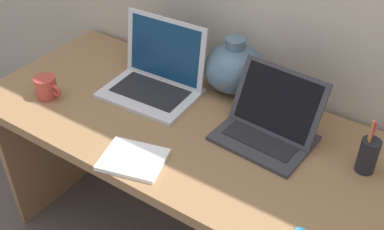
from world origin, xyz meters
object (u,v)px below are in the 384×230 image
object	(u,v)px
coffee_mug	(47,87)
pen_cup	(368,155)
laptop_right	(270,121)
green_vase	(234,68)
laptop_left	(157,73)
notebook_stack	(133,159)

from	to	relation	value
coffee_mug	pen_cup	world-z (taller)	pen_cup
laptop_right	green_vase	bearing A→B (deg)	143.75
laptop_left	notebook_stack	xyz separation A→B (m)	(0.19, -0.38, -0.06)
laptop_left	green_vase	world-z (taller)	laptop_left
laptop_left	coffee_mug	world-z (taller)	laptop_left
green_vase	pen_cup	world-z (taller)	green_vase
coffee_mug	laptop_right	bearing A→B (deg)	18.04
laptop_right	pen_cup	xyz separation A→B (m)	(0.33, 0.01, 0.00)
laptop_left	notebook_stack	world-z (taller)	laptop_left
green_vase	laptop_left	bearing A→B (deg)	-146.78
laptop_left	green_vase	bearing A→B (deg)	33.22
laptop_left	laptop_right	bearing A→B (deg)	-2.23
laptop_left	pen_cup	bearing A→B (deg)	-0.41
pen_cup	coffee_mug	bearing A→B (deg)	-166.32
green_vase	notebook_stack	distance (m)	0.55
notebook_stack	coffee_mug	xyz separation A→B (m)	(-0.50, 0.10, 0.03)
laptop_right	green_vase	xyz separation A→B (m)	(-0.25, 0.18, 0.04)
laptop_right	green_vase	distance (m)	0.31
laptop_left	green_vase	size ratio (longest dim) A/B	1.58
laptop_right	pen_cup	world-z (taller)	laptop_right
pen_cup	laptop_left	bearing A→B (deg)	179.59
laptop_right	pen_cup	size ratio (longest dim) A/B	1.68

